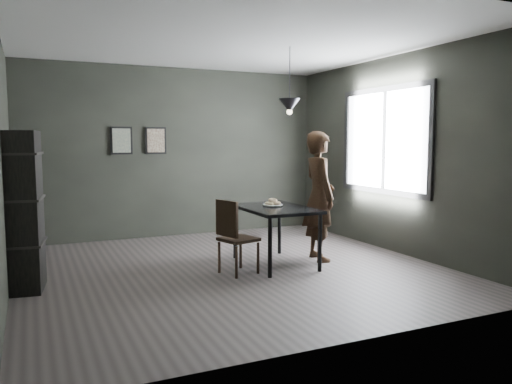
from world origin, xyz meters
name	(u,v)px	position (x,y,z in m)	size (l,w,h in m)	color
ground	(232,269)	(0.00, 0.00, 0.00)	(5.00, 5.00, 0.00)	#332E2C
back_wall	(176,153)	(0.00, 2.50, 1.40)	(5.00, 0.10, 2.80)	black
ceiling	(231,39)	(0.00, 0.00, 2.80)	(5.00, 5.00, 0.02)	silver
window_assembly	(384,141)	(2.47, 0.20, 1.60)	(0.04, 1.96, 1.56)	white
cafe_table	(275,213)	(0.60, 0.00, 0.67)	(0.80, 1.20, 0.75)	black
white_plate	(273,205)	(0.62, 0.11, 0.76)	(0.23, 0.23, 0.01)	silver
donut_pile	(273,202)	(0.62, 0.11, 0.80)	(0.22, 0.15, 0.09)	beige
woman	(319,196)	(1.26, 0.00, 0.86)	(0.63, 0.41, 1.72)	black
wood_chair	(233,232)	(-0.07, -0.22, 0.51)	(0.48, 0.48, 0.90)	black
shelf_unit	(24,211)	(-2.32, 0.12, 0.85)	(0.32, 0.57, 1.70)	black
pendant_lamp	(289,106)	(0.85, 0.10, 2.05)	(0.28, 0.28, 0.86)	black
framed_print_left	(121,141)	(-0.90, 2.47, 1.60)	(0.34, 0.04, 0.44)	black
framed_print_right	(156,141)	(-0.35, 2.47, 1.60)	(0.34, 0.04, 0.44)	black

